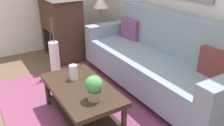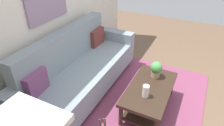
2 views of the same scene
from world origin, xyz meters
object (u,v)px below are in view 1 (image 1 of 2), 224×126
at_px(tabletop_vase, 73,72).
at_px(floor_vase, 55,60).
at_px(table_lamp, 101,3).
at_px(potted_plant_tabletop, 94,87).
at_px(side_table, 101,41).
at_px(throw_pillow_plum, 131,29).
at_px(throw_pillow_maroon, 215,63).
at_px(couch, 156,61).
at_px(fireplace, 61,26).
at_px(coffee_table, 82,96).

relative_size(tabletop_vase, floor_vase, 0.31).
bearing_deg(table_lamp, potted_plant_tabletop, -30.87).
bearing_deg(side_table, table_lamp, 90.00).
relative_size(side_table, table_lamp, 0.98).
bearing_deg(tabletop_vase, table_lamp, 140.73).
height_order(throw_pillow_plum, table_lamp, table_lamp).
bearing_deg(throw_pillow_plum, potted_plant_tabletop, -47.42).
bearing_deg(throw_pillow_maroon, couch, -171.14).
bearing_deg(side_table, fireplace, -116.37).
bearing_deg(potted_plant_tabletop, floor_vase, 176.43).
bearing_deg(table_lamp, coffee_table, -35.50).
height_order(throw_pillow_plum, throw_pillow_maroon, same).
bearing_deg(throw_pillow_maroon, side_table, -176.72).
height_order(throw_pillow_maroon, side_table, throw_pillow_maroon).
xyz_separation_m(throw_pillow_maroon, fireplace, (-2.66, -0.79, -0.09)).
height_order(side_table, fireplace, fireplace).
height_order(coffee_table, fireplace, fireplace).
height_order(throw_pillow_plum, tabletop_vase, throw_pillow_plum).
distance_m(throw_pillow_plum, coffee_table, 1.62).
relative_size(throw_pillow_maroon, table_lamp, 0.63).
distance_m(potted_plant_tabletop, fireplace, 2.32).
height_order(couch, coffee_table, couch).
bearing_deg(side_table, coffee_table, -35.50).
bearing_deg(table_lamp, tabletop_vase, -39.27).
relative_size(throw_pillow_plum, coffee_table, 0.33).
bearing_deg(tabletop_vase, fireplace, 163.66).
bearing_deg(throw_pillow_plum, fireplace, -143.80).
xyz_separation_m(coffee_table, fireplace, (-1.97, 0.52, 0.27)).
xyz_separation_m(throw_pillow_maroon, side_table, (-2.34, -0.13, -0.40)).
distance_m(table_lamp, fireplace, 0.83).
xyz_separation_m(throw_pillow_maroon, coffee_table, (-0.70, -1.30, -0.37)).
xyz_separation_m(throw_pillow_maroon, table_lamp, (-2.34, -0.13, 0.31)).
distance_m(couch, tabletop_vase, 1.18).
bearing_deg(coffee_table, throw_pillow_maroon, 61.80).
distance_m(tabletop_vase, floor_vase, 1.03).
xyz_separation_m(throw_pillow_maroon, floor_vase, (-1.92, -1.20, -0.39)).
bearing_deg(throw_pillow_maroon, throw_pillow_plum, 180.00).
relative_size(throw_pillow_maroon, side_table, 0.64).
bearing_deg(fireplace, side_table, 63.63).
xyz_separation_m(potted_plant_tabletop, fireplace, (-2.26, 0.51, 0.02)).
relative_size(potted_plant_tabletop, floor_vase, 0.46).
xyz_separation_m(side_table, fireplace, (-0.32, -0.65, 0.31)).
height_order(couch, tabletop_vase, couch).
height_order(tabletop_vase, floor_vase, tabletop_vase).
bearing_deg(potted_plant_tabletop, side_table, 149.13).
distance_m(side_table, floor_vase, 1.15).
bearing_deg(throw_pillow_plum, tabletop_vase, -62.58).
distance_m(potted_plant_tabletop, floor_vase, 1.54).
distance_m(couch, potted_plant_tabletop, 1.24).
bearing_deg(couch, throw_pillow_maroon, 8.86).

